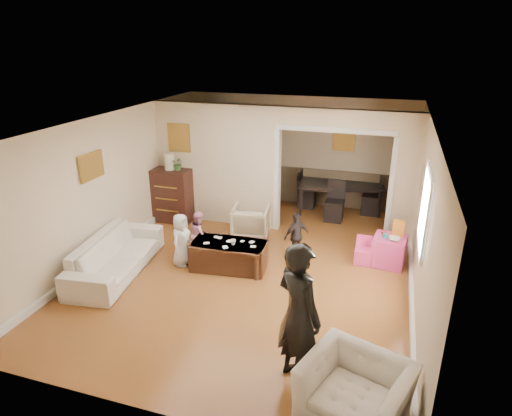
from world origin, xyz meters
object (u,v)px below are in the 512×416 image
(table_lamp, at_px, (169,161))
(cyan_cup, at_px, (385,236))
(dresser, at_px, (172,195))
(child_kneel_b, at_px, (199,234))
(armchair_back, at_px, (251,222))
(dining_table, at_px, (338,196))
(coffee_table, at_px, (229,255))
(adult_person, at_px, (299,314))
(sofa, at_px, (116,255))
(play_table, at_px, (389,251))
(coffee_cup, at_px, (233,242))
(child_kneel_a, at_px, (181,240))
(armchair_front, at_px, (355,393))
(child_toddler, at_px, (296,236))

(table_lamp, height_order, cyan_cup, table_lamp)
(dresser, bearing_deg, child_kneel_b, -47.10)
(armchair_back, distance_m, dining_table, 2.56)
(table_lamp, xyz_separation_m, child_kneel_b, (1.27, -1.37, -0.93))
(dresser, bearing_deg, table_lamp, 0.00)
(coffee_table, height_order, cyan_cup, cyan_cup)
(cyan_cup, distance_m, adult_person, 3.40)
(sofa, distance_m, dining_table, 5.29)
(armchair_back, height_order, table_lamp, table_lamp)
(play_table, bearing_deg, table_lamp, 171.70)
(coffee_cup, xyz_separation_m, child_kneel_a, (-0.95, -0.10, -0.05))
(sofa, distance_m, child_kneel_a, 1.15)
(armchair_back, xyz_separation_m, child_kneel_b, (-0.68, -1.02, 0.10))
(cyan_cup, xyz_separation_m, child_kneel_b, (-3.31, -0.64, -0.14))
(armchair_back, bearing_deg, coffee_cup, 86.38)
(armchair_front, bearing_deg, adult_person, 169.14)
(armchair_back, height_order, armchair_front, armchair_front)
(armchair_back, distance_m, child_kneel_b, 1.23)
(coffee_cup, relative_size, cyan_cup, 1.25)
(sofa, relative_size, dresser, 1.88)
(sofa, height_order, coffee_cup, sofa)
(armchair_front, distance_m, dining_table, 6.23)
(child_toddler, bearing_deg, dresser, -63.29)
(coffee_table, height_order, dining_table, dining_table)
(coffee_cup, bearing_deg, child_kneel_a, -173.99)
(play_table, bearing_deg, child_toddler, -171.80)
(armchair_back, bearing_deg, adult_person, 107.14)
(armchair_back, distance_m, adult_person, 4.10)
(dining_table, distance_m, adult_person, 5.77)
(play_table, xyz_separation_m, child_kneel_b, (-3.41, -0.69, 0.17))
(armchair_front, bearing_deg, play_table, 105.11)
(cyan_cup, xyz_separation_m, child_toddler, (-1.56, -0.19, -0.13))
(dresser, xyz_separation_m, dining_table, (3.44, 1.73, -0.25))
(sofa, xyz_separation_m, coffee_table, (1.82, 0.73, -0.08))
(coffee_cup, relative_size, dining_table, 0.05)
(play_table, xyz_separation_m, adult_person, (-0.96, -3.32, 0.64))
(armchair_back, height_order, adult_person, adult_person)
(armchair_back, height_order, dresser, dresser)
(armchair_back, bearing_deg, coffee_table, 82.26)
(coffee_table, distance_m, child_kneel_b, 0.79)
(coffee_cup, height_order, play_table, coffee_cup)
(coffee_cup, bearing_deg, coffee_table, 153.43)
(armchair_back, relative_size, coffee_cup, 7.42)
(cyan_cup, bearing_deg, armchair_front, -92.13)
(table_lamp, distance_m, cyan_cup, 4.71)
(armchair_front, xyz_separation_m, child_kneel_b, (-3.17, 3.04, 0.09))
(coffee_cup, relative_size, child_toddler, 0.11)
(coffee_table, bearing_deg, play_table, 20.06)
(adult_person, bearing_deg, play_table, -69.64)
(adult_person, height_order, child_toddler, adult_person)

